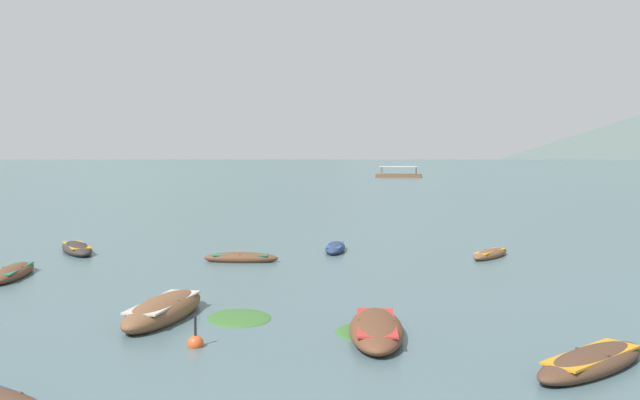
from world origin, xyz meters
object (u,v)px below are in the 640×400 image
Objects in this scene: rowboat_5 at (241,258)px; mooring_buoy at (195,343)px; rowboat_6 at (335,248)px; rowboat_8 at (490,254)px; rowboat_2 at (77,249)px; rowboat_3 at (592,362)px; rowboat_7 at (376,329)px; rowboat_4 at (13,273)px; rowboat_1 at (164,310)px; ferry_0 at (399,175)px.

rowboat_5 is 3.74× the size of mooring_buoy.
rowboat_6 is 1.06× the size of rowboat_8.
mooring_buoy reaches higher than rowboat_2.
rowboat_7 is (-4.32, 2.32, 0.03)m from rowboat_3.
rowboat_3 is 1.11× the size of rowboat_5.
mooring_buoy is (-3.24, -15.34, -0.08)m from rowboat_6.
rowboat_4 is 19.26m from rowboat_8.
ferry_0 is at bearing 81.53° from rowboat_1.
mooring_buoy is at bearing 170.54° from rowboat_3.
rowboat_3 reaches higher than rowboat_8.
ferry_0 reaches higher than rowboat_4.
rowboat_1 is 1.08× the size of rowboat_4.
rowboat_1 is 10.76m from rowboat_3.
rowboat_3 is at bearing -28.27° from rowboat_7.
rowboat_3 is (17.20, -16.17, -0.02)m from rowboat_2.
rowboat_8 is (18.66, -1.04, -0.03)m from rowboat_2.
rowboat_6 is (3.95, 3.06, 0.01)m from rowboat_5.
rowboat_5 is at bearing -98.84° from ferry_0.
rowboat_4 is 4.71× the size of mooring_buoy.
rowboat_7 is at bearing -47.07° from rowboat_2.
rowboat_6 is 0.79× the size of rowboat_7.
rowboat_2 is 1.29× the size of rowboat_5.
ferry_0 is (8.02, 124.87, 0.28)m from rowboat_3.
rowboat_6 is at bearing 2.87° from rowboat_2.
rowboat_7 is (4.95, -11.38, 0.03)m from rowboat_5.
rowboat_1 is 15.94m from rowboat_8.
mooring_buoy is at bearing -101.92° from rowboat_6.
rowboat_2 reaches higher than rowboat_8.
rowboat_8 is at bearing 84.48° from rowboat_3.
rowboat_8 is 3.43× the size of mooring_buoy.
rowboat_3 is at bearing -22.01° from rowboat_1.
rowboat_3 is 17.59m from rowboat_6.
rowboat_7 is at bearing 11.92° from mooring_buoy.
ferry_0 reaches higher than rowboat_5.
rowboat_8 is at bearing 53.82° from mooring_buoy.
mooring_buoy is (-10.02, -13.70, -0.06)m from rowboat_8.
rowboat_7 reaches higher than rowboat_8.
rowboat_1 is 14.12m from rowboat_2.
rowboat_4 is 1.02× the size of rowboat_7.
rowboat_1 is 1.36× the size of rowboat_5.
rowboat_3 is 8.68m from mooring_buoy.
ferry_0 is (25.12, 114.88, 0.28)m from rowboat_4.
rowboat_1 is 1.49× the size of rowboat_8.
rowboat_7 is at bearing -66.49° from rowboat_5.
rowboat_3 is at bearing -30.29° from rowboat_4.
rowboat_2 is (-7.22, 12.13, -0.06)m from rowboat_1.
rowboat_4 is at bearing -150.11° from rowboat_6.
rowboat_5 is 12.30m from mooring_buoy.
rowboat_3 is 0.90× the size of rowboat_7.
rowboat_1 is 122.17m from ferry_0.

